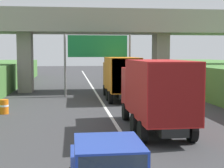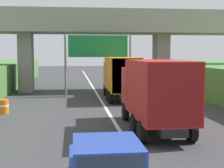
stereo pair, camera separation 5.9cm
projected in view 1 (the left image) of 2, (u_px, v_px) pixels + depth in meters
name	position (u px, v px, depth m)	size (l,w,h in m)	color
lane_centre_stripe	(100.00, 100.00, 27.79)	(0.20, 91.89, 0.01)	white
overpass_bridge	(94.00, 31.00, 33.67)	(40.00, 4.80, 7.93)	gray
overhead_highway_sign	(98.00, 50.00, 29.81)	(5.88, 0.18, 5.43)	slate
truck_orange	(120.00, 76.00, 27.68)	(2.44, 7.30, 3.44)	black
truck_red	(155.00, 91.00, 16.47)	(2.44, 7.30, 3.44)	black
construction_barrel_3	(4.00, 107.00, 21.18)	(0.57, 0.57, 0.90)	orange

